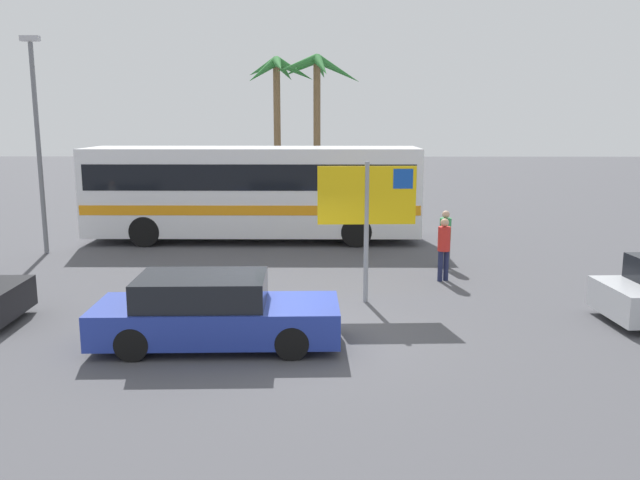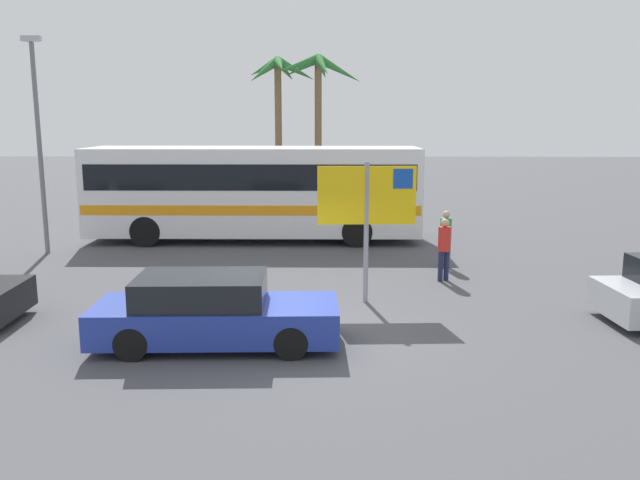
{
  "view_description": "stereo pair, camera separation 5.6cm",
  "coord_description": "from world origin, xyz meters",
  "px_view_note": "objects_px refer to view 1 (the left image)",
  "views": [
    {
      "loc": [
        0.57,
        -12.09,
        4.13
      ],
      "look_at": [
        0.45,
        2.99,
        1.3
      ],
      "focal_mm": 36.38,
      "sensor_mm": 36.0,
      "label": 1
    },
    {
      "loc": [
        0.62,
        -12.09,
        4.13
      ],
      "look_at": [
        0.45,
        2.99,
        1.3
      ],
      "focal_mm": 36.38,
      "sensor_mm": 36.0,
      "label": 2
    }
  ],
  "objects_px": {
    "ferry_sign": "(369,201)",
    "car_blue": "(213,312)",
    "pedestrian_crossing_lot": "(444,244)",
    "pedestrian_by_bus": "(445,234)",
    "bus_front_coach": "(254,189)"
  },
  "relations": [
    {
      "from": "ferry_sign",
      "to": "car_blue",
      "type": "distance_m",
      "value": 4.55
    },
    {
      "from": "ferry_sign",
      "to": "car_blue",
      "type": "bearing_deg",
      "value": -137.92
    },
    {
      "from": "pedestrian_crossing_lot",
      "to": "pedestrian_by_bus",
      "type": "height_order",
      "value": "pedestrian_crossing_lot"
    },
    {
      "from": "ferry_sign",
      "to": "car_blue",
      "type": "height_order",
      "value": "ferry_sign"
    },
    {
      "from": "bus_front_coach",
      "to": "ferry_sign",
      "type": "xyz_separation_m",
      "value": [
        3.42,
        -7.65,
        0.54
      ]
    },
    {
      "from": "bus_front_coach",
      "to": "ferry_sign",
      "type": "relative_size",
      "value": 3.48
    },
    {
      "from": "pedestrian_by_bus",
      "to": "bus_front_coach",
      "type": "bearing_deg",
      "value": 78.05
    },
    {
      "from": "pedestrian_by_bus",
      "to": "ferry_sign",
      "type": "bearing_deg",
      "value": 169.28
    },
    {
      "from": "car_blue",
      "to": "bus_front_coach",
      "type": "bearing_deg",
      "value": 90.31
    },
    {
      "from": "bus_front_coach",
      "to": "pedestrian_by_bus",
      "type": "height_order",
      "value": "bus_front_coach"
    },
    {
      "from": "pedestrian_crossing_lot",
      "to": "pedestrian_by_bus",
      "type": "relative_size",
      "value": 1.01
    },
    {
      "from": "bus_front_coach",
      "to": "car_blue",
      "type": "height_order",
      "value": "bus_front_coach"
    },
    {
      "from": "bus_front_coach",
      "to": "car_blue",
      "type": "distance_m",
      "value": 10.67
    },
    {
      "from": "ferry_sign",
      "to": "pedestrian_by_bus",
      "type": "bearing_deg",
      "value": 53.57
    },
    {
      "from": "bus_front_coach",
      "to": "pedestrian_by_bus",
      "type": "xyz_separation_m",
      "value": [
        5.8,
        -4.14,
        -0.84
      ]
    }
  ]
}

